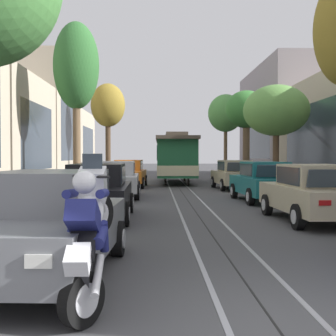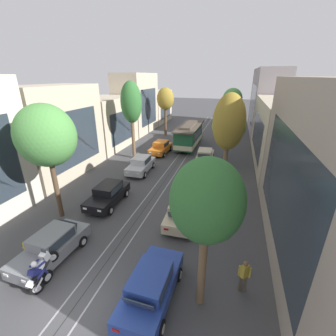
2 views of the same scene
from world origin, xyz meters
name	(u,v)px [view 1 (image 1 of 2)]	position (x,y,z in m)	size (l,w,h in m)	color
ground_plane	(180,189)	(0.00, 19.41, 0.00)	(160.00, 160.00, 0.00)	#424244
trolley_track_rails	(177,186)	(0.00, 22.27, 0.00)	(1.14, 56.53, 0.01)	gray
parked_car_grey_near_left	(48,223)	(-2.91, 2.39, 0.80)	(2.14, 4.42, 1.58)	slate
parked_car_black_second_left	(97,191)	(-2.98, 8.37, 0.80)	(2.05, 4.38, 1.58)	black
parked_car_silver_mid_left	(117,179)	(-2.99, 14.99, 0.80)	(2.08, 4.40, 1.58)	#B7B7BC
parked_car_orange_fourth_left	(129,173)	(-2.89, 21.30, 0.80)	(2.11, 4.41, 1.58)	orange
parked_car_beige_second_right	(313,193)	(3.03, 7.68, 0.80)	(2.10, 4.40, 1.58)	#C1B28E
parked_car_teal_mid_right	(264,181)	(2.98, 13.01, 0.80)	(2.14, 4.42, 1.58)	#196B70
parked_car_beige_fourth_right	(234,175)	(2.95, 19.45, 0.80)	(2.15, 4.42, 1.58)	#C1B28E
street_tree_kerb_left_second	(76,68)	(-5.45, 18.78, 6.40)	(2.37, 2.28, 8.79)	brown
street_tree_kerb_left_mid	(108,107)	(-5.14, 30.81, 5.73)	(2.72, 2.38, 7.58)	#4C3826
street_tree_kerb_right_mid	(276,111)	(5.26, 19.54, 4.27)	(3.57, 3.71, 5.68)	brown
street_tree_kerb_right_fourth	(246,111)	(5.36, 27.99, 5.11)	(3.11, 2.71, 6.64)	brown
street_tree_kerb_right_far	(226,114)	(5.01, 35.49, 5.67)	(3.18, 3.48, 7.41)	brown
cable_car_trolley	(176,158)	(0.00, 24.92, 1.66)	(2.63, 9.15, 3.28)	#1E5B38
motorcycle_with_rider	(88,230)	(-2.05, 0.75, 0.96)	(0.49, 1.84, 1.84)	black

